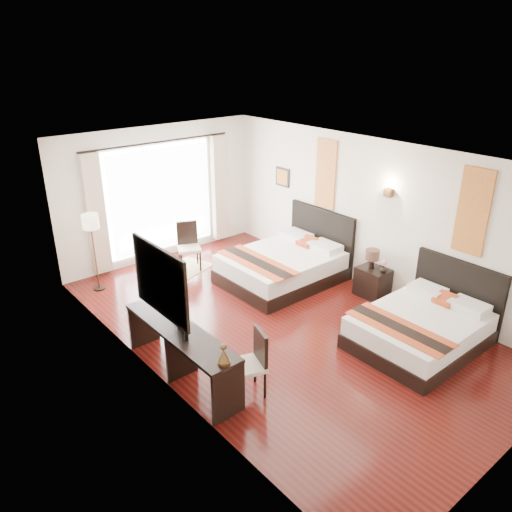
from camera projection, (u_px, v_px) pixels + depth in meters
floor at (280, 324)px, 8.29m from camera, size 4.50×7.50×0.01m
ceiling at (283, 157)px, 7.18m from camera, size 4.50×7.50×0.02m
wall_headboard at (372, 216)px, 9.05m from camera, size 0.01×7.50×2.80m
wall_desk at (153, 288)px, 6.42m from camera, size 0.01×7.50×2.80m
wall_window at (160, 194)px, 10.38m from camera, size 4.50×0.01×2.80m
window_glass at (160, 198)px, 10.40m from camera, size 2.40×0.02×2.20m
sheer_curtain at (162, 199)px, 10.36m from camera, size 2.30×0.02×2.10m
drape_left at (96, 215)px, 9.49m from camera, size 0.35×0.14×2.35m
drape_right at (220, 188)px, 11.19m from camera, size 0.35×0.14×2.35m
art_panel_near at (473, 212)px, 7.53m from camera, size 0.03×0.50×1.35m
art_panel_far at (326, 174)px, 9.66m from camera, size 0.03×0.50×1.35m
wall_sconce at (389, 193)px, 8.58m from camera, size 0.10×0.14×0.14m
mirror_frame at (160, 282)px, 6.25m from camera, size 0.04×1.25×0.95m
mirror_glass at (162, 281)px, 6.26m from camera, size 0.01×1.12×0.82m
bed_near at (423, 327)px, 7.64m from camera, size 2.03×1.58×1.14m
bed_far at (285, 265)px, 9.69m from camera, size 2.22×1.73×1.25m
nightstand at (373, 282)px, 9.12m from camera, size 0.45×0.55×0.53m
table_lamp at (372, 256)px, 8.95m from camera, size 0.25×0.25×0.39m
vase at (383, 271)px, 8.87m from camera, size 0.17×0.17×0.13m
console_desk at (181, 353)px, 6.85m from camera, size 0.50×2.20×0.76m
television at (174, 309)px, 6.71m from camera, size 0.47×0.85×0.51m
bronze_figurine at (224, 355)px, 5.95m from camera, size 0.20×0.20×0.24m
desk_chair at (249, 375)px, 6.57m from camera, size 0.54×0.54×0.92m
floor_lamp at (91, 227)px, 8.97m from camera, size 0.30×0.30×1.48m
side_table at (150, 264)px, 9.82m from camera, size 0.50×0.50×0.58m
fruit_bowl at (149, 248)px, 9.72m from camera, size 0.31×0.31×0.06m
window_chair at (189, 255)px, 10.20m from camera, size 0.60×0.60×0.97m
jute_rug at (184, 269)px, 10.25m from camera, size 1.28×1.06×0.01m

